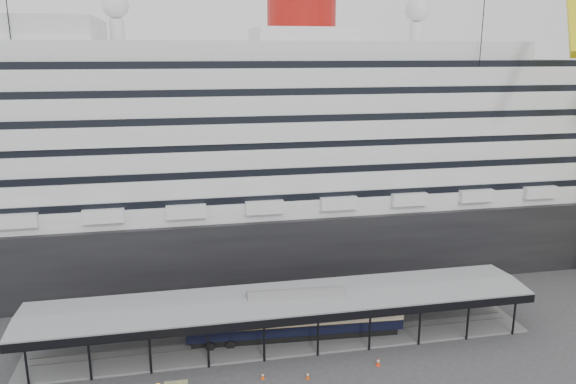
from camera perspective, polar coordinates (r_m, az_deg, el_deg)
The scene contains 7 objects.
ground at distance 61.21m, azimuth 0.52°, elevation -16.94°, with size 200.00×200.00×0.00m, color #353538.
cruise_ship at distance 85.06m, azimuth -3.95°, elevation 5.11°, with size 130.00×30.00×43.90m.
platform_canopy at distance 64.35m, azimuth -0.43°, elevation -12.89°, with size 56.00×9.18×5.30m.
pullman_carriage at distance 64.37m, azimuth 0.76°, elevation -12.38°, with size 24.39×4.57×23.81m.
traffic_cone_left at distance 58.54m, azimuth 2.02°, elevation -18.12°, with size 0.41×0.41×0.72m.
traffic_cone_mid at distance 58.53m, azimuth -2.58°, elevation -18.15°, with size 0.36×0.36×0.69m.
traffic_cone_right at distance 61.25m, azimuth 9.16°, elevation -16.66°, with size 0.51×0.51×0.85m.
Camera 1 is at (-11.03, -51.30, 31.52)m, focal length 35.00 mm.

